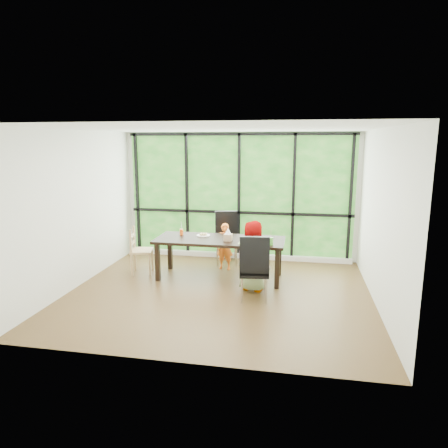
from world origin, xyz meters
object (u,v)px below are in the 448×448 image
at_px(plate_near, 252,243).
at_px(green_cup, 271,241).
at_px(child_toddler, 225,246).
at_px(plate_far, 203,235).
at_px(chair_window_leather, 227,238).
at_px(orange_cup, 181,232).
at_px(chair_end_beech, 142,251).
at_px(tissue_box, 228,237).
at_px(dining_table, 220,258).
at_px(child_older, 254,256).
at_px(chair_interior_leather, 254,267).

relative_size(plate_near, green_cup, 1.61).
bearing_deg(child_toddler, plate_far, -124.82).
height_order(chair_window_leather, orange_cup, chair_window_leather).
height_order(chair_end_beech, tissue_box, chair_end_beech).
xyz_separation_m(dining_table, plate_near, (0.63, -0.22, 0.38)).
bearing_deg(orange_cup, child_older, -25.61).
relative_size(chair_end_beech, child_older, 0.74).
height_order(chair_end_beech, plate_near, chair_end_beech).
relative_size(dining_table, green_cup, 18.07).
bearing_deg(chair_interior_leather, plate_near, -87.81).
bearing_deg(chair_end_beech, dining_table, -102.56).
bearing_deg(chair_window_leather, child_toddler, -96.92).
distance_m(chair_window_leather, tissue_box, 1.09).
xyz_separation_m(child_toddler, child_older, (0.70, -1.07, 0.14)).
relative_size(plate_far, tissue_box, 1.78).
distance_m(chair_interior_leather, tissue_box, 1.02).
relative_size(chair_window_leather, child_toddler, 1.17).
relative_size(chair_end_beech, orange_cup, 8.26).
distance_m(chair_end_beech, child_toddler, 1.62).
xyz_separation_m(child_older, tissue_box, (-0.52, 0.40, 0.21)).
bearing_deg(orange_cup, chair_window_leather, 44.48).
height_order(dining_table, tissue_box, tissue_box).
bearing_deg(chair_window_leather, chair_interior_leather, -79.91).
height_order(dining_table, chair_window_leather, chair_window_leather).
xyz_separation_m(dining_table, plate_far, (-0.35, 0.18, 0.38)).
height_order(dining_table, plate_near, plate_near).
bearing_deg(child_older, chair_window_leather, -47.21).
relative_size(child_older, plate_near, 5.77).
bearing_deg(dining_table, plate_far, 153.26).
relative_size(child_older, tissue_box, 8.54).
height_order(chair_interior_leather, child_toddler, chair_interior_leather).
relative_size(chair_window_leather, plate_far, 4.29).
relative_size(dining_table, plate_near, 11.25).
distance_m(chair_window_leather, chair_interior_leather, 2.00).
distance_m(child_older, green_cup, 0.41).
xyz_separation_m(chair_interior_leather, orange_cup, (-1.52, 1.11, 0.26)).
height_order(chair_window_leather, child_toddler, chair_window_leather).
bearing_deg(green_cup, chair_end_beech, 173.74).
xyz_separation_m(dining_table, tissue_box, (0.18, -0.12, 0.44)).
height_order(plate_near, tissue_box, tissue_box).
bearing_deg(child_older, green_cup, -121.31).
bearing_deg(chair_end_beech, child_older, -115.79).
bearing_deg(child_toddler, chair_window_leather, 103.77).
height_order(child_older, orange_cup, child_older).
height_order(child_older, plate_far, child_older).
bearing_deg(orange_cup, chair_end_beech, -165.05).
distance_m(chair_end_beech, green_cup, 2.51).
bearing_deg(plate_far, tissue_box, -29.18).
bearing_deg(dining_table, chair_interior_leather, -51.03).
height_order(chair_end_beech, green_cup, chair_end_beech).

